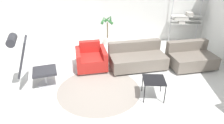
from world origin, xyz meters
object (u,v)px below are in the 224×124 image
(couch_low, at_px, (137,59))
(potted_plant, at_px, (108,34))
(armchair_red, at_px, (91,59))
(shelf_unit, at_px, (184,18))
(couch_second, at_px, (190,58))
(lounge_chair, at_px, (29,59))
(side_table, at_px, (154,81))

(couch_low, distance_m, potted_plant, 2.02)
(armchair_red, relative_size, shelf_unit, 0.54)
(shelf_unit, bearing_deg, couch_second, -97.85)
(couch_second, height_order, shelf_unit, shelf_unit)
(armchair_red, distance_m, shelf_unit, 3.87)
(couch_low, height_order, potted_plant, potted_plant)
(lounge_chair, bearing_deg, couch_low, 93.60)
(lounge_chair, height_order, side_table, lounge_chair)
(side_table, bearing_deg, armchair_red, 139.75)
(couch_second, xyz_separation_m, shelf_unit, (0.27, 1.95, 0.66))
(couch_second, relative_size, shelf_unit, 0.76)
(shelf_unit, bearing_deg, lounge_chair, -144.21)
(armchair_red, bearing_deg, potted_plant, -114.23)
(side_table, bearing_deg, shelf_unit, 65.97)
(potted_plant, bearing_deg, armchair_red, -100.51)
(couch_low, xyz_separation_m, couch_second, (1.55, 0.09, -0.00))
(couch_second, height_order, side_table, couch_second)
(side_table, relative_size, shelf_unit, 0.26)
(potted_plant, height_order, shelf_unit, shelf_unit)
(couch_low, height_order, couch_second, same)
(couch_low, distance_m, side_table, 1.49)
(couch_low, relative_size, shelf_unit, 0.92)
(couch_second, bearing_deg, shelf_unit, -111.98)
(lounge_chair, xyz_separation_m, armchair_red, (1.29, 1.01, -0.47))
(couch_second, xyz_separation_m, side_table, (-1.29, -1.55, 0.16))
(potted_plant, bearing_deg, shelf_unit, 5.55)
(shelf_unit, bearing_deg, potted_plant, -174.45)
(couch_low, height_order, side_table, couch_low)
(lounge_chair, distance_m, couch_second, 4.36)
(couch_low, xyz_separation_m, side_table, (0.26, -1.46, 0.16))
(shelf_unit, bearing_deg, couch_low, -131.71)
(couch_second, distance_m, side_table, 2.03)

